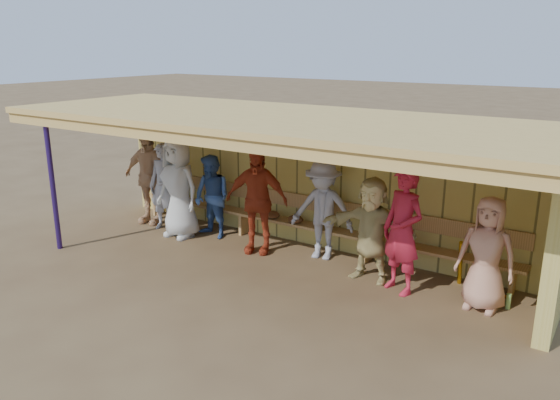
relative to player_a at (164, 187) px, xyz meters
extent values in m
plane|color=brown|center=(2.78, -0.46, -0.86)|extent=(90.00, 90.00, 0.00)
imported|color=#96969E|center=(0.00, 0.00, 0.00)|extent=(0.70, 0.54, 1.72)
imported|color=beige|center=(0.55, -0.17, 0.09)|extent=(0.95, 0.64, 1.90)
imported|color=#385A9B|center=(1.10, 0.14, -0.07)|extent=(0.84, 0.70, 1.57)
imported|color=#A9361B|center=(2.24, -0.03, 0.07)|extent=(1.18, 0.78, 1.87)
imported|color=#999AA2|center=(3.35, 0.34, -0.01)|extent=(1.19, 0.80, 1.71)
imported|color=#D0BD75|center=(4.40, -0.04, -0.04)|extent=(1.53, 0.50, 1.64)
imported|color=#B41C31|center=(4.95, -0.18, 0.08)|extent=(0.81, 0.69, 1.88)
imported|color=tan|center=(6.12, -0.08, -0.06)|extent=(0.81, 0.56, 1.61)
imported|color=tan|center=(-0.55, 0.12, 0.11)|extent=(1.19, 0.63, 1.93)
cube|color=tan|center=(2.78, 0.89, 0.34)|extent=(8.60, 0.20, 2.40)
cube|color=tan|center=(2.78, -0.46, 1.59)|extent=(8.80, 3.20, 0.10)
cube|color=tan|center=(2.78, -1.96, 1.46)|extent=(8.80, 0.10, 0.18)
cube|color=tan|center=(-1.02, -0.46, 1.45)|extent=(0.08, 3.00, 0.16)
cube|color=tan|center=(-0.07, -0.46, 1.45)|extent=(0.08, 3.00, 0.16)
cube|color=tan|center=(0.88, -0.46, 1.45)|extent=(0.08, 3.00, 0.16)
cube|color=tan|center=(1.83, -0.46, 1.45)|extent=(0.08, 3.00, 0.16)
cube|color=tan|center=(2.78, -0.46, 1.45)|extent=(0.08, 3.00, 0.16)
cube|color=tan|center=(3.73, -0.46, 1.45)|extent=(0.08, 3.00, 0.16)
cube|color=tan|center=(4.68, -0.46, 1.45)|extent=(0.08, 3.00, 0.16)
cube|color=tan|center=(5.63, -0.46, 1.45)|extent=(0.08, 3.00, 0.16)
cube|color=tan|center=(6.58, -0.46, 1.45)|extent=(0.08, 3.00, 0.16)
cylinder|color=navy|center=(-0.82, -1.86, 0.34)|extent=(0.09, 0.09, 2.40)
cube|color=tan|center=(2.78, 0.60, -0.44)|extent=(7.60, 0.32, 0.05)
cube|color=tan|center=(2.78, 0.76, -0.06)|extent=(7.60, 0.04, 0.26)
cube|color=tan|center=(-0.82, 0.60, -0.66)|extent=(0.06, 0.29, 0.40)
cube|color=tan|center=(1.49, 0.60, -0.66)|extent=(0.06, 0.29, 0.40)
cube|color=tan|center=(4.08, 0.60, -0.66)|extent=(0.06, 0.29, 0.40)
cube|color=tan|center=(6.38, 0.60, -0.66)|extent=(0.06, 0.29, 0.40)
cylinder|color=gold|center=(5.66, 0.40, -0.46)|extent=(0.13, 0.41, 0.80)
sphere|color=#C36617|center=(6.37, 0.40, -0.82)|extent=(0.08, 0.08, 0.08)
ellipsoid|color=#593319|center=(-0.60, 0.55, -0.34)|extent=(0.30, 0.24, 0.14)
ellipsoid|color=#593319|center=(2.18, 0.55, -0.34)|extent=(0.30, 0.24, 0.14)
ellipsoid|color=#593319|center=(2.68, 0.55, -0.34)|extent=(0.30, 0.24, 0.14)
cylinder|color=#7CD46A|center=(4.61, 0.65, -0.30)|extent=(0.07, 0.07, 0.22)
cylinder|color=orange|center=(4.80, 0.65, -0.30)|extent=(0.07, 0.07, 0.22)
cylinder|color=#88BC5E|center=(6.43, 0.10, -0.75)|extent=(0.07, 0.07, 0.22)
camera|label=1|loc=(7.56, -7.39, 2.68)|focal=35.00mm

